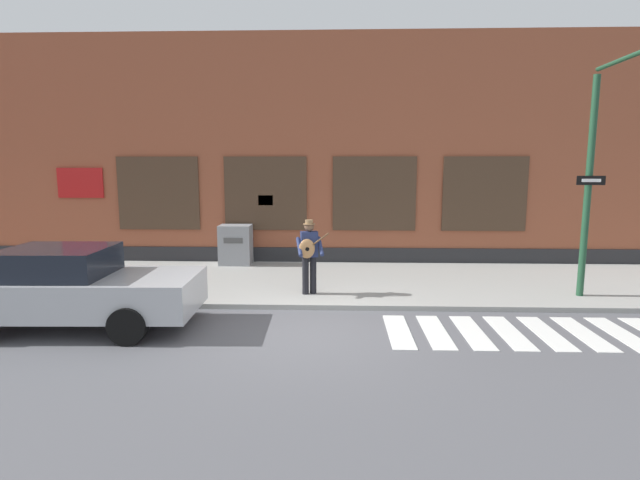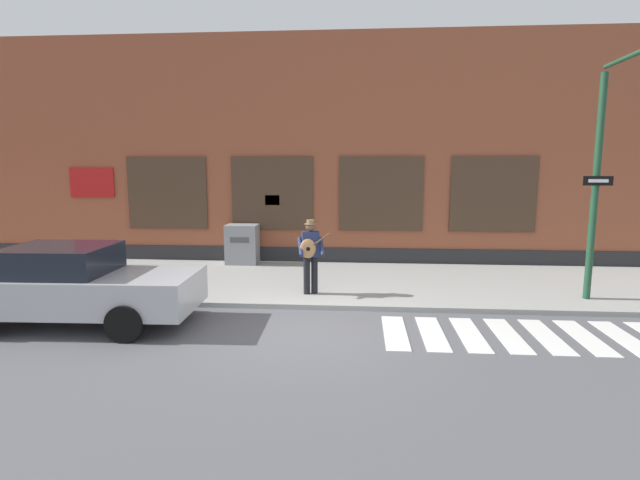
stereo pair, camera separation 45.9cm
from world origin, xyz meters
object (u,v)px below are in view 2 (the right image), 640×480
Objects in this scene: traffic_light at (621,137)px; busker at (310,252)px; red_car at (73,285)px; utility_box at (242,244)px.

busker is at bearing 171.66° from traffic_light.
busker reaches higher than red_car.
traffic_light reaches higher than red_car.
utility_box is (-8.47, 4.25, -2.88)m from traffic_light.
red_car is at bearing -172.79° from traffic_light.
busker is 4.13m from utility_box.
traffic_light is 4.29× the size of utility_box.
red_car is 2.72× the size of busker.
traffic_light reaches higher than utility_box.
utility_box is (-2.37, 3.36, -0.39)m from busker.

